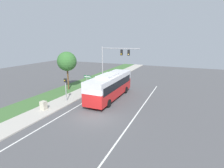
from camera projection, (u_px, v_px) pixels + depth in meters
name	position (u px, v px, depth m)	size (l,w,h in m)	color
ground_plane	(97.00, 117.00, 18.05)	(80.00, 80.00, 0.00)	#4C4C4F
sidewalk	(50.00, 107.00, 20.43)	(2.80, 80.00, 0.12)	#ADA89E
grass_verge	(30.00, 104.00, 21.66)	(3.60, 80.00, 0.10)	#3D6633
lane_divider_near	(69.00, 111.00, 19.44)	(0.14, 30.00, 0.01)	silver
lane_divider_far	(130.00, 123.00, 16.66)	(0.14, 30.00, 0.01)	silver
bus	(110.00, 85.00, 23.43)	(2.68, 10.06, 3.43)	red
signal_gantry	(113.00, 59.00, 28.35)	(6.47, 0.41, 6.70)	#939399
pedestrian_signal	(66.00, 86.00, 22.06)	(0.28, 0.34, 3.05)	#939399
street_sign	(87.00, 81.00, 25.77)	(1.22, 0.08, 2.74)	#939399
utility_cabinet	(43.00, 105.00, 19.59)	(0.59, 0.58, 0.96)	#B7B29E
roadside_tree	(67.00, 61.00, 26.75)	(2.96, 2.96, 5.94)	brown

